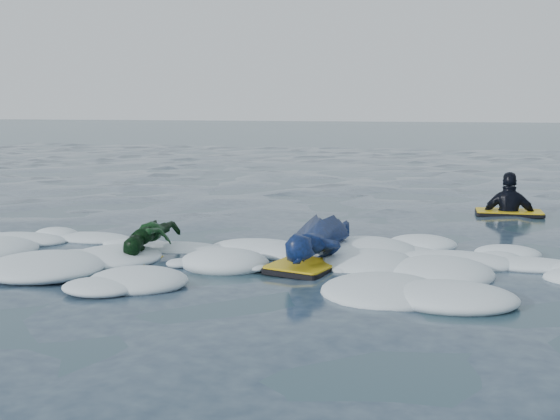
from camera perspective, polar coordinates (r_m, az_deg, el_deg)
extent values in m
plane|color=#162736|center=(7.21, -10.98, -5.69)|extent=(120.00, 120.00, 0.00)
cube|color=black|center=(7.66, 2.70, -4.37)|extent=(0.96, 1.32, 0.06)
cube|color=gold|center=(7.66, 2.71, -4.08)|extent=(0.93, 1.29, 0.02)
imported|color=navy|center=(7.86, 3.05, -2.37)|extent=(0.74, 1.82, 0.43)
cube|color=black|center=(8.05, -10.91, -3.97)|extent=(0.47, 0.75, 0.04)
cube|color=gold|center=(8.05, -10.92, -3.80)|extent=(0.45, 0.74, 0.01)
cube|color=#1836B7|center=(8.05, -10.92, -3.74)|extent=(0.21, 0.69, 0.00)
imported|color=#113E14|center=(8.19, -10.38, -2.36)|extent=(0.52, 1.07, 0.40)
cube|color=black|center=(11.72, 18.12, -0.24)|extent=(1.04, 0.58, 0.05)
cube|color=gold|center=(11.71, 18.13, -0.08)|extent=(1.02, 0.56, 0.02)
imported|color=black|center=(11.74, 18.10, -0.80)|extent=(0.91, 0.38, 1.54)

